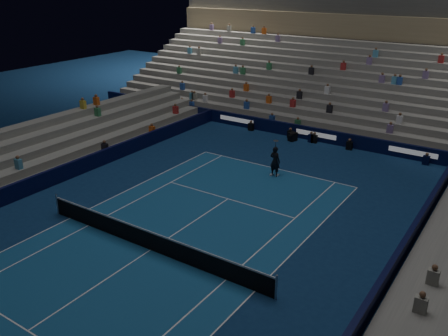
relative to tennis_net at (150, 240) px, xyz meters
name	(u,v)px	position (x,y,z in m)	size (l,w,h in m)	color
ground	(151,250)	(0.00, 0.00, -0.50)	(90.00, 90.00, 0.00)	#0D2850
court_surface	(151,250)	(0.00, 0.00, -0.50)	(10.97, 23.77, 0.01)	navy
sponsor_barrier_far	(317,135)	(0.00, 18.50, 0.00)	(44.00, 0.25, 1.00)	black
sponsor_barrier_east	(361,321)	(9.70, 0.00, 0.00)	(0.25, 37.00, 1.00)	black
sponsor_barrier_west	(19,190)	(-9.70, 0.00, 0.00)	(0.25, 37.00, 1.00)	black
grandstand_main	(362,76)	(0.00, 27.90, 2.87)	(44.00, 15.20, 11.20)	slate
tennis_net	(150,240)	(0.00, 0.00, 0.00)	(12.90, 0.10, 1.10)	#B2B2B7
tennis_player	(275,161)	(0.57, 10.80, 0.45)	(0.70, 0.46, 1.91)	black
broadcast_camera	(293,137)	(-1.50, 17.53, -0.17)	(0.63, 1.01, 0.64)	black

